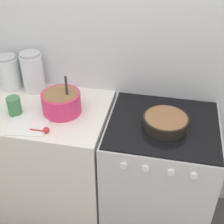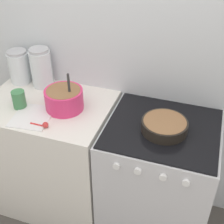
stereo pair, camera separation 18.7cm
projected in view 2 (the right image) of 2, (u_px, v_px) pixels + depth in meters
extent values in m
cube|color=silver|center=(123.00, 52.00, 2.02)|extent=(4.68, 0.05, 2.40)
cube|color=silver|center=(54.00, 155.00, 2.30)|extent=(0.84, 0.62, 0.92)
cube|color=silver|center=(157.00, 181.00, 2.10)|extent=(0.68, 0.62, 0.91)
cube|color=black|center=(163.00, 128.00, 1.84)|extent=(0.65, 0.59, 0.01)
cylinder|color=white|center=(116.00, 166.00, 1.69)|extent=(0.04, 0.02, 0.04)
cylinder|color=white|center=(138.00, 171.00, 1.66)|extent=(0.04, 0.02, 0.04)
cylinder|color=white|center=(163.00, 177.00, 1.62)|extent=(0.04, 0.02, 0.04)
cylinder|color=white|center=(186.00, 183.00, 1.59)|extent=(0.04, 0.02, 0.04)
cylinder|color=#E0336B|center=(64.00, 99.00, 1.96)|extent=(0.24, 0.24, 0.13)
cylinder|color=#8C603D|center=(64.00, 95.00, 1.94)|extent=(0.21, 0.21, 0.07)
cylinder|color=#333333|center=(69.00, 91.00, 1.91)|extent=(0.02, 0.02, 0.23)
cylinder|color=black|center=(164.00, 126.00, 1.79)|extent=(0.27, 0.27, 0.07)
cylinder|color=#8C603D|center=(164.00, 125.00, 1.79)|extent=(0.25, 0.25, 0.06)
cylinder|color=silver|center=(19.00, 68.00, 2.22)|extent=(0.15, 0.15, 0.22)
cylinder|color=tan|center=(20.00, 73.00, 2.25)|extent=(0.13, 0.13, 0.13)
cylinder|color=#B2B2B7|center=(16.00, 52.00, 2.15)|extent=(0.13, 0.13, 0.02)
cylinder|color=silver|center=(41.00, 69.00, 2.16)|extent=(0.15, 0.15, 0.26)
cylinder|color=silver|center=(42.00, 75.00, 2.19)|extent=(0.13, 0.13, 0.16)
cylinder|color=#B2B2B7|center=(39.00, 50.00, 2.08)|extent=(0.13, 0.13, 0.02)
cylinder|color=#3F7F4C|center=(19.00, 99.00, 1.98)|extent=(0.08, 0.08, 0.12)
cube|color=white|center=(32.00, 116.00, 1.92)|extent=(0.26, 0.28, 0.01)
cylinder|color=red|center=(37.00, 125.00, 1.85)|extent=(0.09, 0.01, 0.01)
sphere|color=red|center=(45.00, 125.00, 1.82)|extent=(0.04, 0.04, 0.04)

